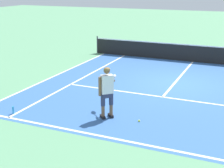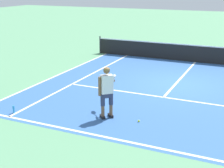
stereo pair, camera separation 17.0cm
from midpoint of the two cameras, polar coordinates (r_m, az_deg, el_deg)
ground_plane at (r=14.54m, az=10.56°, el=0.11°), size 80.00×80.00×0.00m
court_inner_surface at (r=13.84m, az=9.84°, el=-0.72°), size 10.98×10.79×0.00m
line_baseline at (r=9.23m, az=1.80°, el=-9.93°), size 10.98×0.10×0.01m
line_service at (r=12.73m, az=8.51°, el=-2.26°), size 8.23×0.10×0.01m
line_centre_service at (r=15.71m, az=11.62°, el=1.36°), size 0.10×6.40×0.01m
line_singles_left at (r=15.28m, az=-5.28°, el=1.19°), size 0.10×10.39×0.01m
line_doubles_left at (r=15.97m, az=-9.62°, el=1.73°), size 0.10×10.39×0.01m
tennis_net at (r=18.65m, az=13.84°, el=5.28°), size 11.96×0.08×1.07m
tennis_player at (r=10.38m, az=-1.37°, el=-0.88°), size 0.73×1.16×1.71m
tennis_ball_near_feet at (r=10.43m, az=4.31°, el=-6.46°), size 0.07×0.07×0.07m
water_bottle at (r=11.49m, az=-17.35°, el=-4.39°), size 0.07×0.07×0.27m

